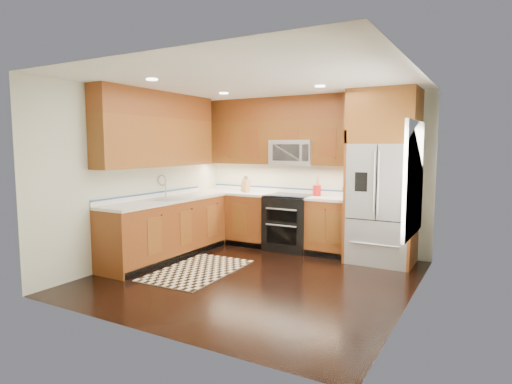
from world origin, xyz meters
The scene contains 16 objects.
ground centered at (0.00, 0.00, 0.00)m, with size 4.00×4.00×0.00m, color black.
wall_back centered at (0.00, 2.00, 1.30)m, with size 4.00×0.02×2.60m, color silver.
wall_left centered at (-2.00, 0.00, 1.30)m, with size 0.02×4.00×2.60m, color silver.
wall_right centered at (2.00, 0.00, 1.30)m, with size 0.02×4.00×2.60m, color silver.
window centered at (1.98, 0.20, 1.40)m, with size 0.04×1.10×1.30m.
base_cabinets centered at (-1.23, 0.90, 0.45)m, with size 2.85×3.00×0.90m.
countertop centered at (-1.09, 1.01, 0.92)m, with size 2.86×3.01×0.04m.
upper_cabinets centered at (-1.15, 1.09, 2.02)m, with size 2.85×3.00×1.15m.
range centered at (-0.25, 1.67, 0.47)m, with size 0.76×0.67×0.95m.
microwave centered at (-0.25, 1.80, 1.66)m, with size 0.76×0.40×0.42m.
refrigerator centered at (1.30, 1.63, 1.30)m, with size 0.98×0.75×2.60m.
sink_faucet centered at (-1.73, 0.23, 0.99)m, with size 0.54×0.44×0.37m.
rug centered at (-0.85, -0.13, 0.01)m, with size 0.96×1.60×0.01m, color black.
knife_block centered at (-1.16, 1.73, 1.06)m, with size 0.11×0.15×0.29m.
utensil_crock centered at (0.19, 1.78, 1.07)m, with size 0.16×0.16×0.38m.
cutting_board centered at (0.75, 1.84, 0.95)m, with size 0.28×0.28×0.02m, color brown.
Camera 1 is at (2.80, -4.88, 1.77)m, focal length 30.00 mm.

